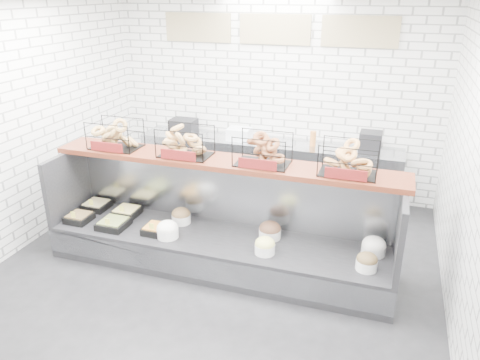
% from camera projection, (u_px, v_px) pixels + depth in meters
% --- Properties ---
extents(ground, '(5.50, 5.50, 0.00)m').
position_uv_depth(ground, '(209.00, 279.00, 5.29)').
color(ground, black).
rests_on(ground, ground).
extents(room_shell, '(5.02, 5.51, 3.01)m').
position_uv_depth(room_shell, '(225.00, 88.00, 5.04)').
color(room_shell, white).
rests_on(room_shell, ground).
extents(display_case, '(4.00, 0.90, 1.20)m').
position_uv_depth(display_case, '(219.00, 239.00, 5.47)').
color(display_case, black).
rests_on(display_case, ground).
extents(bagel_shelf, '(4.10, 0.50, 0.40)m').
position_uv_depth(bagel_shelf, '(223.00, 149.00, 5.22)').
color(bagel_shelf, '#45190E').
rests_on(bagel_shelf, display_case).
extents(prep_counter, '(4.00, 0.60, 1.20)m').
position_uv_depth(prep_counter, '(266.00, 168.00, 7.25)').
color(prep_counter, '#93969B').
rests_on(prep_counter, ground).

